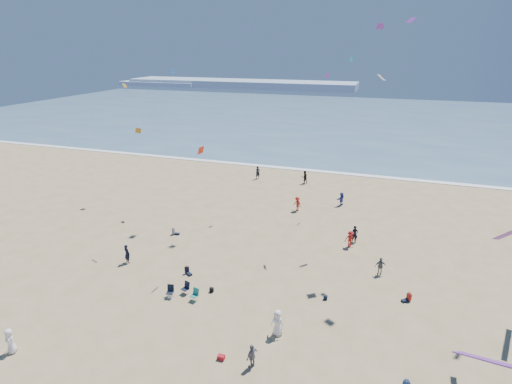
% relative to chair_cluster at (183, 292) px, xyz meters
% --- Properties ---
extents(ocean, '(220.00, 100.00, 0.06)m').
position_rel_chair_cluster_xyz_m(ocean, '(4.13, 86.61, -0.47)').
color(ocean, '#476B84').
rests_on(ocean, ground).
extents(surf_line, '(220.00, 1.20, 0.08)m').
position_rel_chair_cluster_xyz_m(surf_line, '(4.13, 36.61, -0.46)').
color(surf_line, white).
rests_on(surf_line, ground).
extents(headland_far, '(110.00, 20.00, 3.20)m').
position_rel_chair_cluster_xyz_m(headland_far, '(-55.87, 161.61, 1.10)').
color(headland_far, '#7A8EA8').
rests_on(headland_far, ground).
extents(headland_near, '(40.00, 14.00, 2.00)m').
position_rel_chair_cluster_xyz_m(headland_near, '(-95.87, 156.61, 0.50)').
color(headland_near, '#7A8EA8').
rests_on(headland_near, ground).
extents(standing_flyers, '(32.77, 44.46, 1.92)m').
position_rel_chair_cluster_xyz_m(standing_flyers, '(7.50, 8.56, 0.36)').
color(standing_flyers, '#B31C19').
rests_on(standing_flyers, ground).
extents(seated_group, '(23.97, 23.71, 0.84)m').
position_rel_chair_cluster_xyz_m(seated_group, '(4.04, -0.80, -0.08)').
color(seated_group, silver).
rests_on(seated_group, ground).
extents(chair_cluster, '(2.71, 1.53, 1.00)m').
position_rel_chair_cluster_xyz_m(chair_cluster, '(0.00, 0.00, 0.00)').
color(chair_cluster, black).
rests_on(chair_cluster, ground).
extents(white_tote, '(0.35, 0.20, 0.40)m').
position_rel_chair_cluster_xyz_m(white_tote, '(-0.90, -0.46, -0.30)').
color(white_tote, silver).
rests_on(white_tote, ground).
extents(black_backpack, '(0.30, 0.22, 0.38)m').
position_rel_chair_cluster_xyz_m(black_backpack, '(1.81, 1.36, -0.31)').
color(black_backpack, black).
rests_on(black_backpack, ground).
extents(cooler, '(0.45, 0.30, 0.30)m').
position_rel_chair_cluster_xyz_m(cooler, '(5.41, -5.16, -0.35)').
color(cooler, maroon).
rests_on(cooler, ground).
extents(navy_bag, '(0.28, 0.18, 0.34)m').
position_rel_chair_cluster_xyz_m(navy_bag, '(10.62, 3.21, -0.33)').
color(navy_bag, black).
rests_on(navy_bag, ground).
extents(kites_aloft, '(42.67, 41.85, 27.08)m').
position_rel_chair_cluster_xyz_m(kites_aloft, '(14.36, 4.28, 13.90)').
color(kites_aloft, yellow).
rests_on(kites_aloft, ground).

